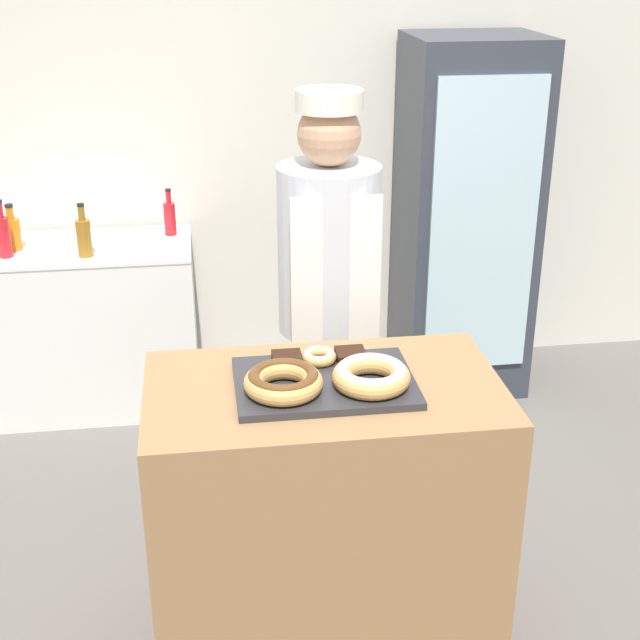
{
  "coord_description": "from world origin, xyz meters",
  "views": [
    {
      "loc": [
        -0.35,
        -2.41,
        2.23
      ],
      "look_at": [
        0.0,
        0.1,
        1.13
      ],
      "focal_mm": 50.0,
      "sensor_mm": 36.0,
      "label": 1
    }
  ],
  "objects_px": {
    "chest_freezer": "(85,326)",
    "bottle_amber": "(84,236)",
    "bottle_red": "(170,217)",
    "serving_tray": "(325,383)",
    "brownie_back_left": "(287,359)",
    "donut_mini_center": "(319,356)",
    "brownie_back_right": "(351,355)",
    "beverage_fridge": "(465,220)",
    "bottle_red_b": "(3,235)",
    "donut_chocolate_glaze": "(283,381)",
    "baker_person": "(329,309)",
    "bottle_orange": "(12,232)",
    "donut_light_glaze": "(371,375)"
  },
  "relations": [
    {
      "from": "baker_person",
      "to": "bottle_orange",
      "type": "distance_m",
      "value": 1.74
    },
    {
      "from": "serving_tray",
      "to": "bottle_amber",
      "type": "height_order",
      "value": "bottle_amber"
    },
    {
      "from": "donut_light_glaze",
      "to": "donut_mini_center",
      "type": "distance_m",
      "value": 0.23
    },
    {
      "from": "donut_chocolate_glaze",
      "to": "brownie_back_left",
      "type": "distance_m",
      "value": 0.19
    },
    {
      "from": "donut_mini_center",
      "to": "chest_freezer",
      "type": "height_order",
      "value": "donut_mini_center"
    },
    {
      "from": "serving_tray",
      "to": "brownie_back_left",
      "type": "height_order",
      "value": "brownie_back_left"
    },
    {
      "from": "brownie_back_right",
      "to": "bottle_red_b",
      "type": "xyz_separation_m",
      "value": [
        -1.36,
        1.55,
        -0.04
      ]
    },
    {
      "from": "donut_chocolate_glaze",
      "to": "bottle_red_b",
      "type": "distance_m",
      "value": 2.07
    },
    {
      "from": "donut_light_glaze",
      "to": "bottle_red",
      "type": "height_order",
      "value": "bottle_red"
    },
    {
      "from": "chest_freezer",
      "to": "bottle_amber",
      "type": "relative_size",
      "value": 4.32
    },
    {
      "from": "beverage_fridge",
      "to": "bottle_amber",
      "type": "height_order",
      "value": "beverage_fridge"
    },
    {
      "from": "bottle_red",
      "to": "bottle_amber",
      "type": "xyz_separation_m",
      "value": [
        -0.39,
        -0.27,
        0.01
      ]
    },
    {
      "from": "donut_chocolate_glaze",
      "to": "brownie_back_right",
      "type": "xyz_separation_m",
      "value": [
        0.24,
        0.19,
        -0.02
      ]
    },
    {
      "from": "serving_tray",
      "to": "bottle_orange",
      "type": "bearing_deg",
      "value": 124.8
    },
    {
      "from": "brownie_back_left",
      "to": "bottle_red",
      "type": "xyz_separation_m",
      "value": [
        -0.4,
        1.78,
        -0.05
      ]
    },
    {
      "from": "donut_chocolate_glaze",
      "to": "bottle_orange",
      "type": "height_order",
      "value": "bottle_orange"
    },
    {
      "from": "serving_tray",
      "to": "bottle_red",
      "type": "height_order",
      "value": "bottle_red"
    },
    {
      "from": "chest_freezer",
      "to": "bottle_red",
      "type": "xyz_separation_m",
      "value": [
        0.45,
        0.12,
        0.51
      ]
    },
    {
      "from": "beverage_fridge",
      "to": "serving_tray",
      "type": "bearing_deg",
      "value": -118.85
    },
    {
      "from": "beverage_fridge",
      "to": "bottle_red",
      "type": "bearing_deg",
      "value": 175.26
    },
    {
      "from": "brownie_back_left",
      "to": "bottle_red_b",
      "type": "relative_size",
      "value": 0.34
    },
    {
      "from": "brownie_back_right",
      "to": "beverage_fridge",
      "type": "relative_size",
      "value": 0.05
    },
    {
      "from": "bottle_orange",
      "to": "bottle_red",
      "type": "bearing_deg",
      "value": 9.88
    },
    {
      "from": "bottle_red",
      "to": "bottle_red_b",
      "type": "xyz_separation_m",
      "value": [
        -0.75,
        -0.23,
        0.01
      ]
    },
    {
      "from": "serving_tray",
      "to": "brownie_back_right",
      "type": "height_order",
      "value": "brownie_back_right"
    },
    {
      "from": "serving_tray",
      "to": "donut_light_glaze",
      "type": "relative_size",
      "value": 2.31
    },
    {
      "from": "brownie_back_left",
      "to": "bottle_red_b",
      "type": "xyz_separation_m",
      "value": [
        -1.15,
        1.55,
        -0.04
      ]
    },
    {
      "from": "baker_person",
      "to": "bottle_red_b",
      "type": "height_order",
      "value": "baker_person"
    },
    {
      "from": "bottle_amber",
      "to": "baker_person",
      "type": "bearing_deg",
      "value": -43.6
    },
    {
      "from": "serving_tray",
      "to": "beverage_fridge",
      "type": "relative_size",
      "value": 0.31
    },
    {
      "from": "baker_person",
      "to": "bottle_red",
      "type": "height_order",
      "value": "baker_person"
    },
    {
      "from": "donut_light_glaze",
      "to": "beverage_fridge",
      "type": "bearing_deg",
      "value": 65.31
    },
    {
      "from": "chest_freezer",
      "to": "beverage_fridge",
      "type": "bearing_deg",
      "value": -0.2
    },
    {
      "from": "donut_mini_center",
      "to": "bottle_red",
      "type": "relative_size",
      "value": 0.48
    },
    {
      "from": "donut_mini_center",
      "to": "brownie_back_right",
      "type": "distance_m",
      "value": 0.1
    },
    {
      "from": "brownie_back_left",
      "to": "brownie_back_right",
      "type": "relative_size",
      "value": 1.0
    },
    {
      "from": "donut_chocolate_glaze",
      "to": "brownie_back_right",
      "type": "bearing_deg",
      "value": 38.25
    },
    {
      "from": "donut_light_glaze",
      "to": "brownie_back_left",
      "type": "height_order",
      "value": "donut_light_glaze"
    },
    {
      "from": "donut_chocolate_glaze",
      "to": "bottle_red",
      "type": "relative_size",
      "value": 1.02
    },
    {
      "from": "donut_light_glaze",
      "to": "chest_freezer",
      "type": "distance_m",
      "value": 2.22
    },
    {
      "from": "brownie_back_right",
      "to": "chest_freezer",
      "type": "height_order",
      "value": "brownie_back_right"
    },
    {
      "from": "brownie_back_right",
      "to": "baker_person",
      "type": "relative_size",
      "value": 0.05
    },
    {
      "from": "brownie_back_left",
      "to": "bottle_amber",
      "type": "height_order",
      "value": "bottle_amber"
    },
    {
      "from": "brownie_back_left",
      "to": "bottle_red",
      "type": "relative_size",
      "value": 0.4
    },
    {
      "from": "donut_light_glaze",
      "to": "bottle_orange",
      "type": "xyz_separation_m",
      "value": [
        -1.37,
        1.84,
        -0.08
      ]
    },
    {
      "from": "baker_person",
      "to": "bottle_red",
      "type": "xyz_separation_m",
      "value": [
        -0.61,
        1.23,
        0.02
      ]
    },
    {
      "from": "donut_chocolate_glaze",
      "to": "brownie_back_right",
      "type": "relative_size",
      "value": 2.55
    },
    {
      "from": "baker_person",
      "to": "bottle_orange",
      "type": "bearing_deg",
      "value": 140.82
    },
    {
      "from": "baker_person",
      "to": "beverage_fridge",
      "type": "relative_size",
      "value": 0.97
    },
    {
      "from": "beverage_fridge",
      "to": "bottle_amber",
      "type": "bearing_deg",
      "value": -175.45
    }
  ]
}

